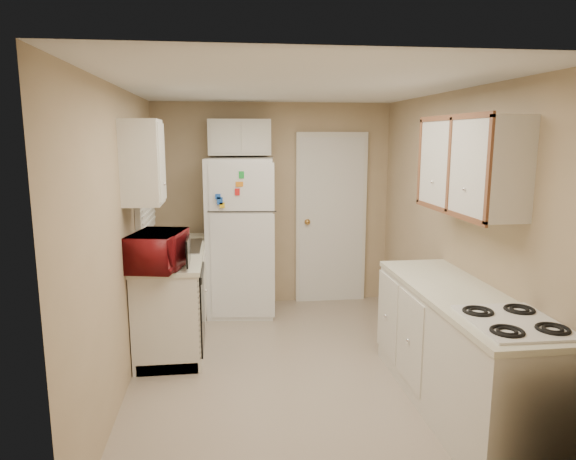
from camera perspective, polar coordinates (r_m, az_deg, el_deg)
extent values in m
plane|color=#BEAD9A|center=(4.67, 0.80, -15.16)|extent=(3.80, 3.80, 0.00)
plane|color=white|center=(4.23, 0.88, 15.64)|extent=(3.80, 3.80, 0.00)
plane|color=tan|center=(4.33, -17.86, -0.96)|extent=(3.80, 3.80, 0.00)
plane|color=tan|center=(4.69, 18.02, -0.11)|extent=(3.80, 3.80, 0.00)
plane|color=tan|center=(6.15, -1.64, 2.80)|extent=(2.80, 2.80, 0.00)
plane|color=tan|center=(2.48, 7.05, -8.84)|extent=(2.80, 2.80, 0.00)
cube|color=silver|center=(5.33, -12.46, -6.91)|extent=(0.60, 1.80, 0.90)
cube|color=black|center=(4.73, -9.59, -8.56)|extent=(0.03, 0.58, 0.72)
cube|color=gray|center=(5.37, -12.49, -2.26)|extent=(0.54, 0.74, 0.16)
imported|color=maroon|center=(4.48, -14.22, -2.35)|extent=(0.62, 0.43, 0.38)
imported|color=silver|center=(5.56, -12.86, -0.37)|extent=(0.10, 0.10, 0.17)
cube|color=silver|center=(5.29, -15.62, 5.53)|extent=(0.10, 0.98, 1.08)
cube|color=silver|center=(4.44, -15.86, 7.25)|extent=(0.30, 0.45, 0.70)
cube|color=white|center=(5.88, -5.22, -0.67)|extent=(0.81, 0.79, 1.78)
cube|color=silver|center=(5.92, -5.45, 10.22)|extent=(0.70, 0.30, 0.40)
cube|color=white|center=(6.25, 4.81, 1.21)|extent=(0.86, 0.06, 2.08)
cube|color=silver|center=(4.08, 18.36, -12.69)|extent=(0.60, 2.00, 0.90)
cube|color=white|center=(3.64, 23.14, -17.07)|extent=(0.53, 0.65, 0.78)
cube|color=silver|center=(4.11, 19.55, 6.82)|extent=(0.30, 1.20, 0.70)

